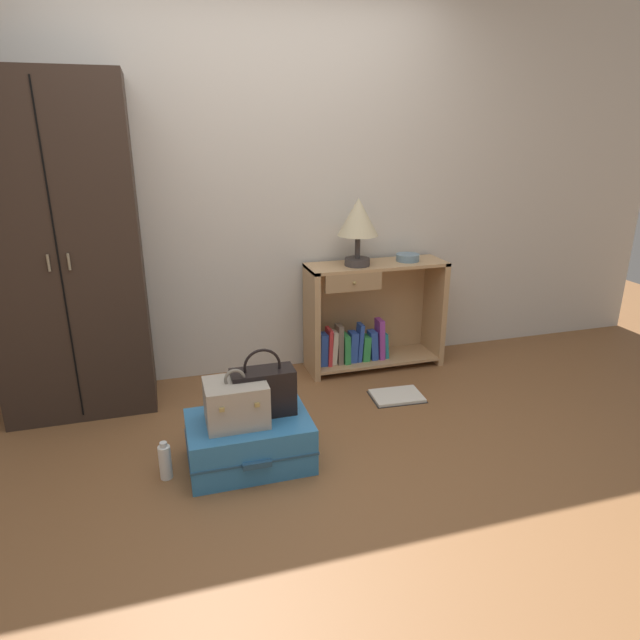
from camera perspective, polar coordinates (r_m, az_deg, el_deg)
ground_plane at (r=2.78m, az=-0.61°, el=-16.87°), size 9.00×9.00×0.00m
back_wall at (r=3.73m, az=-7.26°, el=13.89°), size 6.40×0.10×2.60m
wardrobe at (r=3.47m, az=-24.98°, el=6.30°), size 0.83×0.47×1.93m
bookshelf at (r=3.92m, az=5.08°, el=0.18°), size 0.98×0.33×0.77m
table_lamp at (r=3.67m, az=3.98°, el=10.29°), size 0.27×0.27×0.45m
bowl at (r=3.90m, az=9.09°, el=6.43°), size 0.16×0.16×0.05m
suitcase_large at (r=2.90m, az=-7.35°, el=-12.37°), size 0.62×0.45×0.25m
train_case at (r=2.76m, az=-8.71°, el=-8.45°), size 0.30×0.25×0.29m
handbag at (r=2.82m, az=-5.92°, el=-7.33°), size 0.32×0.15×0.36m
bottle at (r=2.88m, az=-15.78°, el=-13.95°), size 0.06×0.06×0.20m
open_book_on_floor at (r=3.60m, az=7.98°, el=-7.83°), size 0.35×0.26×0.02m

